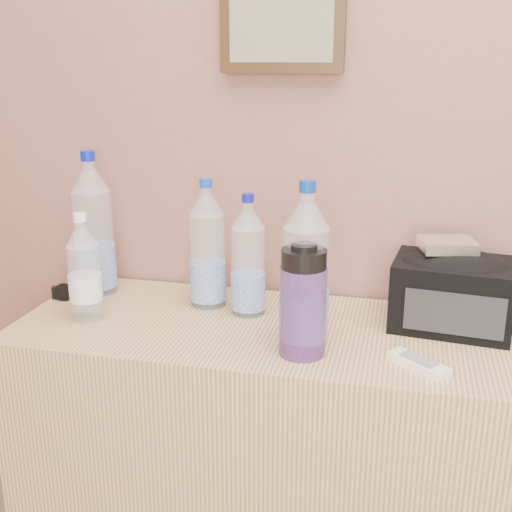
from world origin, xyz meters
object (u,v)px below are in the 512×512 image
Objects in this scene: pet_large_c at (248,262)px; pet_large_d at (305,275)px; pet_large_a at (94,231)px; ac_remote at (418,364)px; nalgene_bottle at (303,301)px; sunglasses at (77,293)px; foil_packet at (447,245)px; dresser at (259,456)px; toiletry_bag at (452,290)px; pet_large_b at (207,250)px; pet_small at (84,273)px.

pet_large_d reaches higher than pet_large_c.
ac_remote is (0.84, -0.26, -0.16)m from pet_large_a.
nalgene_bottle is at bearing -22.56° from pet_large_a.
sunglasses is at bearing -178.47° from pet_large_c.
nalgene_bottle is 0.38m from foil_packet.
dresser is 0.50m from nalgene_bottle.
foil_packet is (0.89, -0.01, 0.03)m from pet_large_a.
toiletry_bag is at bearing 29.57° from pet_large_d.
pet_large_a is 2.94× the size of sunglasses.
ac_remote is (0.86, -0.20, -0.01)m from sunglasses.
pet_large_c is at bearing -170.37° from toiletry_bag.
pet_large_d is 2.74× the size of ac_remote.
pet_large_a reaches higher than dresser.
ac_remote is 0.32m from foil_packet.
foil_packet is (0.29, 0.19, 0.03)m from pet_large_d.
nalgene_bottle reaches higher than foil_packet.
pet_large_b is 0.30m from pet_small.
foil_packet is (0.05, 0.25, 0.18)m from ac_remote.
nalgene_bottle reaches higher than dresser.
pet_large_a is 0.89m from ac_remote.
dresser is 4.31× the size of toiletry_bag.
pet_large_b is 0.36m from nalgene_bottle.
pet_large_a is 1.56× the size of nalgene_bottle.
pet_large_c is 0.26m from nalgene_bottle.
pet_large_a reaches higher than toiletry_bag.
ac_remote is (0.77, -0.08, -0.10)m from pet_small.
toiletry_bag is at bearing 3.35° from pet_large_c.
pet_small is (-0.37, -0.13, -0.02)m from pet_large_c.
pet_small is (-0.41, -0.05, 0.47)m from dresser.
pet_large_a is 0.20m from pet_small.
dresser is at bearing 146.63° from pet_large_d.
toiletry_bag is (0.07, 0.24, 0.08)m from ac_remote.
foil_packet reaches higher than ac_remote.
pet_large_c is (-0.04, 0.07, 0.49)m from dresser.
pet_small is at bearing -147.75° from ac_remote.
pet_large_b is 0.37m from sunglasses.
ac_remote is 1.11× the size of foil_packet.
dresser is at bearing 134.64° from nalgene_bottle.
toiletry_bag is at bearing -9.73° from sunglasses.
pet_large_c is 2.49× the size of foil_packet.
nalgene_bottle is at bearing -7.48° from pet_small.
ac_remote is at bearing -3.02° from nalgene_bottle.
pet_large_c is at bearing -6.97° from pet_large_a.
sunglasses is at bearing 167.43° from pet_large_d.
pet_large_d is 1.40× the size of pet_small.
pet_large_a is 0.63m from pet_large_d.
ac_remote is (0.36, -0.14, 0.36)m from dresser.
toiletry_bag is at bearing -1.55° from pet_large_a.
pet_large_b is at bearing 146.55° from pet_large_d.
foil_packet reaches higher than sunglasses.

